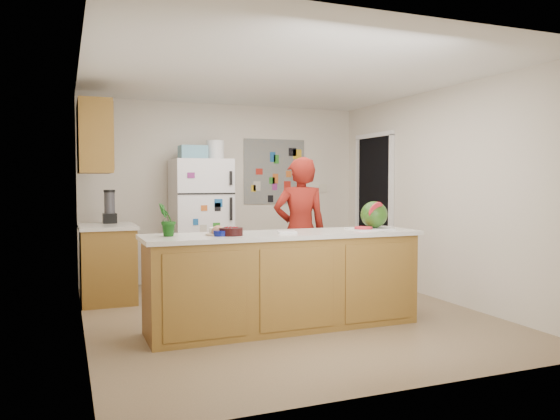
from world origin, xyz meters
name	(u,v)px	position (x,y,z in m)	size (l,w,h in m)	color
floor	(284,315)	(0.00, 0.00, -0.01)	(4.00, 4.50, 0.02)	brown
wall_back	(225,192)	(0.00, 2.26, 1.25)	(4.00, 0.02, 2.50)	beige
wall_left	(80,199)	(-2.01, 0.00, 1.25)	(0.02, 4.50, 2.50)	beige
wall_right	(442,195)	(2.01, 0.00, 1.25)	(0.02, 4.50, 2.50)	beige
ceiling	(284,75)	(0.00, 0.00, 2.51)	(4.00, 4.50, 0.02)	white
doorway	(375,208)	(1.99, 1.45, 1.02)	(0.03, 0.85, 2.04)	black
peninsula_base	(284,282)	(-0.20, -0.50, 0.44)	(2.60, 0.62, 0.88)	brown
peninsula_top	(284,235)	(-0.20, -0.50, 0.90)	(2.68, 0.70, 0.04)	silver
side_counter_base	(108,265)	(-1.69, 1.35, 0.43)	(0.60, 0.80, 0.86)	brown
side_counter_top	(107,227)	(-1.69, 1.35, 0.88)	(0.64, 0.84, 0.04)	silver
upper_cabinets	(94,138)	(-1.82, 1.30, 1.90)	(0.35, 1.00, 0.80)	brown
refrigerator	(201,223)	(-0.45, 1.88, 0.85)	(0.75, 0.70, 1.70)	silver
fridge_top_bin	(193,152)	(-0.55, 1.88, 1.79)	(0.35, 0.28, 0.18)	#5999B2
photo_collage	(275,172)	(0.75, 2.24, 1.55)	(0.95, 0.01, 0.95)	slate
person	(300,231)	(0.34, 0.37, 0.84)	(0.61, 0.40, 1.68)	maroon
blender_appliance	(110,208)	(-1.64, 1.59, 1.09)	(0.13, 0.13, 0.38)	black
cutting_board	(370,229)	(0.74, -0.50, 0.93)	(0.42, 0.31, 0.01)	white
watermelon	(374,215)	(0.80, -0.48, 1.07)	(0.27, 0.27, 0.27)	#1D6216
watermelon_slice	(363,228)	(0.63, -0.55, 0.94)	(0.18, 0.18, 0.02)	red
cherry_bowl	(231,232)	(-0.75, -0.58, 0.96)	(0.21, 0.21, 0.07)	black
white_bowl	(218,231)	(-0.82, -0.39, 0.95)	(0.18, 0.18, 0.06)	white
cobalt_bowl	(221,233)	(-0.85, -0.59, 0.95)	(0.13, 0.13, 0.05)	#070E58
plate	(218,234)	(-0.85, -0.51, 0.93)	(0.23, 0.23, 0.02)	tan
paper_towel	(287,232)	(-0.20, -0.57, 0.93)	(0.17, 0.15, 0.02)	silver
keys	(383,230)	(0.82, -0.62, 0.93)	(0.08, 0.04, 0.01)	gray
potted_plant	(167,220)	(-1.31, -0.45, 1.07)	(0.16, 0.13, 0.30)	#13430C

